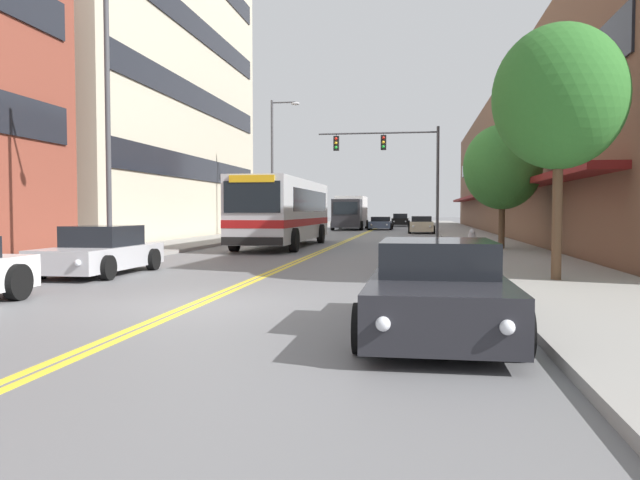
{
  "coord_description": "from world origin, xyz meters",
  "views": [
    {
      "loc": [
        3.97,
        -10.74,
        1.7
      ],
      "look_at": [
        -0.34,
        16.81,
        0.4
      ],
      "focal_mm": 35.0,
      "sensor_mm": 36.0,
      "label": 1
    }
  ],
  "objects_px": {
    "car_black_moving_lead": "(400,220)",
    "car_slate_blue_moving_second": "(381,224)",
    "street_tree_right_mid": "(502,167)",
    "street_lamp_left_near": "(119,102)",
    "street_tree_right_near": "(559,98)",
    "car_beige_parked_left_far": "(291,227)",
    "car_charcoal_parked_right_foreground": "(437,290)",
    "street_lamp_left_far": "(275,158)",
    "traffic_signal_mast": "(397,158)",
    "car_silver_parked_left_mid": "(101,252)",
    "fire_hydrant": "(472,241)",
    "box_truck": "(350,212)",
    "car_champagne_parked_right_mid": "(421,225)",
    "city_bus": "(285,209)"
  },
  "relations": [
    {
      "from": "car_champagne_parked_right_mid",
      "to": "car_black_moving_lead",
      "type": "relative_size",
      "value": 0.99
    },
    {
      "from": "car_silver_parked_left_mid",
      "to": "car_charcoal_parked_right_foreground",
      "type": "xyz_separation_m",
      "value": [
        8.68,
        -6.78,
        0.0
      ]
    },
    {
      "from": "car_charcoal_parked_right_foreground",
      "to": "street_tree_right_near",
      "type": "xyz_separation_m",
      "value": [
        2.84,
        5.94,
        3.64
      ]
    },
    {
      "from": "car_silver_parked_left_mid",
      "to": "car_black_moving_lead",
      "type": "relative_size",
      "value": 0.95
    },
    {
      "from": "car_slate_blue_moving_second",
      "to": "street_tree_right_near",
      "type": "relative_size",
      "value": 0.75
    },
    {
      "from": "car_silver_parked_left_mid",
      "to": "car_beige_parked_left_far",
      "type": "height_order",
      "value": "car_beige_parked_left_far"
    },
    {
      "from": "car_black_moving_lead",
      "to": "car_beige_parked_left_far",
      "type": "bearing_deg",
      "value": -102.48
    },
    {
      "from": "traffic_signal_mast",
      "to": "fire_hydrant",
      "type": "relative_size",
      "value": 8.38
    },
    {
      "from": "car_black_moving_lead",
      "to": "box_truck",
      "type": "relative_size",
      "value": 0.58
    },
    {
      "from": "car_beige_parked_left_far",
      "to": "car_slate_blue_moving_second",
      "type": "height_order",
      "value": "car_beige_parked_left_far"
    },
    {
      "from": "car_silver_parked_left_mid",
      "to": "fire_hydrant",
      "type": "height_order",
      "value": "car_silver_parked_left_mid"
    },
    {
      "from": "box_truck",
      "to": "street_tree_right_near",
      "type": "relative_size",
      "value": 1.4
    },
    {
      "from": "fire_hydrant",
      "to": "car_charcoal_parked_right_foreground",
      "type": "bearing_deg",
      "value": -96.68
    },
    {
      "from": "car_champagne_parked_right_mid",
      "to": "street_tree_right_near",
      "type": "relative_size",
      "value": 0.81
    },
    {
      "from": "street_lamp_left_near",
      "to": "car_black_moving_lead",
      "type": "bearing_deg",
      "value": 82.41
    },
    {
      "from": "car_beige_parked_left_far",
      "to": "car_charcoal_parked_right_foreground",
      "type": "distance_m",
      "value": 33.31
    },
    {
      "from": "car_beige_parked_left_far",
      "to": "car_champagne_parked_right_mid",
      "type": "distance_m",
      "value": 11.42
    },
    {
      "from": "box_truck",
      "to": "street_lamp_left_near",
      "type": "xyz_separation_m",
      "value": [
        -2.82,
        -39.3,
        3.38
      ]
    },
    {
      "from": "city_bus",
      "to": "car_black_moving_lead",
      "type": "distance_m",
      "value": 41.5
    },
    {
      "from": "street_lamp_left_far",
      "to": "street_tree_right_near",
      "type": "xyz_separation_m",
      "value": [
        12.17,
        -24.61,
        -0.87
      ]
    },
    {
      "from": "car_charcoal_parked_right_foreground",
      "to": "city_bus",
      "type": "bearing_deg",
      "value": 107.83
    },
    {
      "from": "car_slate_blue_moving_second",
      "to": "traffic_signal_mast",
      "type": "xyz_separation_m",
      "value": [
        2.0,
        -17.35,
        4.43
      ]
    },
    {
      "from": "box_truck",
      "to": "car_beige_parked_left_far",
      "type": "bearing_deg",
      "value": -98.21
    },
    {
      "from": "car_champagne_parked_right_mid",
      "to": "box_truck",
      "type": "relative_size",
      "value": 0.58
    },
    {
      "from": "street_lamp_left_near",
      "to": "street_lamp_left_far",
      "type": "distance_m",
      "value": 21.6
    },
    {
      "from": "car_charcoal_parked_right_foreground",
      "to": "street_lamp_left_far",
      "type": "height_order",
      "value": "street_lamp_left_far"
    },
    {
      "from": "car_beige_parked_left_far",
      "to": "street_tree_right_near",
      "type": "relative_size",
      "value": 0.8
    },
    {
      "from": "box_truck",
      "to": "fire_hydrant",
      "type": "height_order",
      "value": "box_truck"
    },
    {
      "from": "car_black_moving_lead",
      "to": "street_tree_right_mid",
      "type": "relative_size",
      "value": 0.91
    },
    {
      "from": "car_silver_parked_left_mid",
      "to": "car_black_moving_lead",
      "type": "height_order",
      "value": "car_black_moving_lead"
    },
    {
      "from": "car_black_moving_lead",
      "to": "car_slate_blue_moving_second",
      "type": "distance_m",
      "value": 13.83
    },
    {
      "from": "car_silver_parked_left_mid",
      "to": "street_tree_right_near",
      "type": "height_order",
      "value": "street_tree_right_near"
    },
    {
      "from": "car_black_moving_lead",
      "to": "street_tree_right_near",
      "type": "height_order",
      "value": "street_tree_right_near"
    },
    {
      "from": "car_slate_blue_moving_second",
      "to": "car_black_moving_lead",
      "type": "bearing_deg",
      "value": 84.1
    },
    {
      "from": "car_charcoal_parked_right_foreground",
      "to": "car_slate_blue_moving_second",
      "type": "distance_m",
      "value": 48.03
    },
    {
      "from": "car_silver_parked_left_mid",
      "to": "street_tree_right_mid",
      "type": "relative_size",
      "value": 0.87
    },
    {
      "from": "box_truck",
      "to": "street_lamp_left_near",
      "type": "bearing_deg",
      "value": -94.1
    },
    {
      "from": "city_bus",
      "to": "traffic_signal_mast",
      "type": "distance_m",
      "value": 11.75
    },
    {
      "from": "box_truck",
      "to": "car_champagne_parked_right_mid",
      "type": "bearing_deg",
      "value": -53.75
    },
    {
      "from": "car_slate_blue_moving_second",
      "to": "street_lamp_left_near",
      "type": "height_order",
      "value": "street_lamp_left_near"
    },
    {
      "from": "car_charcoal_parked_right_foreground",
      "to": "street_tree_right_mid",
      "type": "height_order",
      "value": "street_tree_right_mid"
    },
    {
      "from": "street_lamp_left_far",
      "to": "street_tree_right_near",
      "type": "distance_m",
      "value": 27.47
    },
    {
      "from": "traffic_signal_mast",
      "to": "street_lamp_left_far",
      "type": "distance_m",
      "value": 7.75
    },
    {
      "from": "car_beige_parked_left_far",
      "to": "car_silver_parked_left_mid",
      "type": "bearing_deg",
      "value": -90.0
    },
    {
      "from": "street_tree_right_near",
      "to": "street_tree_right_mid",
      "type": "distance_m",
      "value": 11.91
    },
    {
      "from": "street_lamp_left_near",
      "to": "street_tree_right_near",
      "type": "distance_m",
      "value": 12.41
    },
    {
      "from": "car_beige_parked_left_far",
      "to": "street_lamp_left_near",
      "type": "distance_m",
      "value": 23.61
    },
    {
      "from": "street_lamp_left_far",
      "to": "street_tree_right_mid",
      "type": "height_order",
      "value": "street_lamp_left_far"
    },
    {
      "from": "car_black_moving_lead",
      "to": "street_tree_right_near",
      "type": "bearing_deg",
      "value": -84.88
    },
    {
      "from": "traffic_signal_mast",
      "to": "car_silver_parked_left_mid",
      "type": "bearing_deg",
      "value": -106.64
    }
  ]
}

